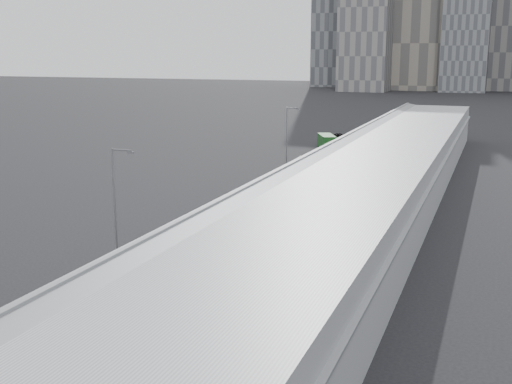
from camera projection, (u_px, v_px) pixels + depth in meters
The scene contains 21 objects.
sidewalk at pixel (305, 244), 58.30m from camera, with size 10.00×170.00×0.12m, color gray.
lane_line at pixel (200, 233), 61.96m from camera, with size 0.12×160.00×0.02m, color gold.
depot at pixel (349, 211), 56.19m from camera, with size 12.45×160.40×7.20m.
bus_2 at pixel (112, 302), 40.60m from camera, with size 3.68×13.12×3.79m.
bus_3 at pixel (202, 244), 53.56m from camera, with size 3.30×12.18×3.52m.
bus_4 at pixel (257, 208), 65.24m from camera, with size 3.21×13.39×3.89m.
bus_5 at pixel (300, 180), 79.11m from camera, with size 3.99×13.89×4.00m.
bus_6 at pixel (334, 161), 93.76m from camera, with size 2.99×13.49×3.94m.
bus_7 at pixel (351, 151), 103.55m from camera, with size 3.20×12.90×3.74m.
bus_8 at pixel (366, 138), 119.70m from camera, with size 3.16×12.18×3.52m.
bus_9 at pixel (377, 132), 130.01m from camera, with size 2.70×12.02×3.51m.
bus_10 at pixel (390, 124), 142.36m from camera, with size 3.31×13.71×3.98m.
tree_1 at pixel (143, 291), 38.17m from camera, with size 2.39×2.39×4.42m.
tree_2 at pixel (268, 212), 57.97m from camera, with size 1.98×1.98×3.99m.
tree_3 at pixel (330, 167), 80.29m from camera, with size 2.64×2.64×4.40m.
tree_4 at pixel (378, 135), 106.11m from camera, with size 1.42×1.42×4.59m.
tree_5 at pixel (397, 126), 125.13m from camera, with size 1.51×1.51×3.99m.
street_lamp_near at pixel (116, 200), 51.42m from camera, with size 2.04×0.22×9.72m.
street_lamp_far at pixel (288, 134), 95.71m from camera, with size 2.04×0.22×9.25m.
shipping_container at pixel (327, 141), 117.48m from camera, with size 2.39×6.63×2.47m, color #154417.
suv at pixel (338, 138), 126.50m from camera, with size 2.59×5.62×1.56m, color black.
Camera 1 is at (24.72, 1.09, 17.03)m, focal length 45.00 mm.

